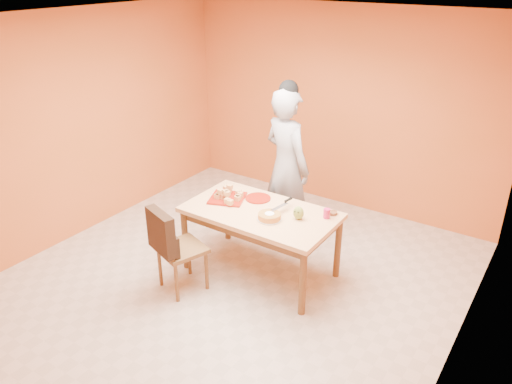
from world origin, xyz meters
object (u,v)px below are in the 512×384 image
Objects in this scene: red_dinner_plate at (258,198)px; egg_ornament at (298,213)px; magenta_glass at (327,213)px; dining_table at (261,219)px; pastry_platter at (227,198)px; sponge_cake at (269,216)px; checker_tin at (332,213)px; person at (287,166)px; dining_chair at (180,247)px.

egg_ornament is at bearing -15.53° from red_dinner_plate.
egg_ornament is 1.41× the size of magenta_glass.
magenta_glass reaches higher than dining_table.
pastry_platter is 1.57× the size of sponge_cake.
person is at bearing 150.31° from checker_tin.
sponge_cake is 2.36× the size of checker_tin.
red_dinner_plate is at bearing 89.27° from dining_chair.
egg_ornament is (0.24, 0.17, 0.03)m from sponge_cake.
pastry_platter is at bearing -145.88° from red_dinner_plate.
red_dinner_plate is 0.63m from egg_ornament.
dining_table is at bearing 121.39° from person.
egg_ornament is at bearing 35.48° from sponge_cake.
sponge_cake is at bearing -42.96° from red_dinner_plate.
person reaches higher than sponge_cake.
egg_ornament is at bearing -129.45° from checker_tin.
pastry_platter reaches higher than dining_table.
checker_tin is (0.84, -0.48, -0.17)m from person.
magenta_glass reaches higher than pastry_platter.
person is at bearing 70.44° from pastry_platter.
person is 1.02m from sponge_cake.
dining_table is 0.31m from red_dinner_plate.
person is 6.73× the size of red_dinner_plate.
magenta_glass is (1.11, 0.21, 0.04)m from pastry_platter.
dining_chair is 6.73× the size of egg_ornament.
checker_tin is (0.02, 0.11, -0.04)m from magenta_glass.
person reaches higher than checker_tin.
sponge_cake reaches higher than dining_table.
magenta_glass is at bearing 163.91° from person.
checker_tin is (1.13, 0.32, 0.00)m from pastry_platter.
dining_chair is 0.51× the size of person.
sponge_cake is (0.36, -0.34, 0.03)m from red_dinner_plate.
egg_ornament is (0.94, 0.77, 0.33)m from dining_chair.
checker_tin is at bearing 169.63° from person.
magenta_glass is (0.65, 0.24, 0.14)m from dining_table.
egg_ornament reaches higher than red_dinner_plate.
person is 0.86m from pastry_platter.
dining_chair is 1.26m from egg_ornament.
egg_ornament is at bearing 7.51° from dining_table.
red_dinner_plate is (0.28, 0.19, -0.00)m from pastry_platter.
red_dinner_plate is 1.19× the size of sponge_cake.
dining_table is 0.47m from pastry_platter.
dining_table is 0.90m from dining_chair.
dining_table is at bearing -159.60° from magenta_glass.
red_dinner_plate is at bearing 137.04° from sponge_cake.
egg_ornament reaches higher than checker_tin.
pastry_platter is at bearing 167.02° from sponge_cake.
pastry_platter is 1.17m from checker_tin.
egg_ornament reaches higher than magenta_glass.
pastry_platter is 3.65× the size of magenta_glass.
dining_table is 0.46m from egg_ornament.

